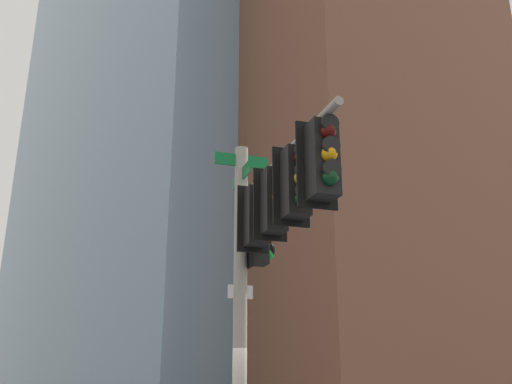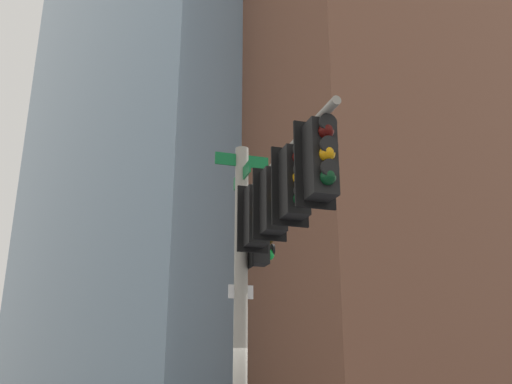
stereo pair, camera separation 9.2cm
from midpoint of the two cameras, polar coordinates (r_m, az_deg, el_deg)
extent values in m
cylinder|color=#9E998C|center=(10.06, -1.87, -12.07)|extent=(0.25, 0.25, 6.19)
cylinder|color=#9E998C|center=(8.63, 2.08, 3.15)|extent=(1.55, 3.93, 0.12)
cylinder|color=#9E998C|center=(9.67, -0.55, -2.07)|extent=(0.44, 1.00, 0.75)
cube|color=#0F6B33|center=(10.75, -1.72, 3.17)|extent=(1.00, 0.39, 0.24)
cube|color=#0F6B33|center=(10.64, -1.73, 1.67)|extent=(0.41, 1.04, 0.24)
cube|color=white|center=(10.11, -1.85, -10.02)|extent=(0.43, 0.18, 0.24)
cube|color=black|center=(9.50, -0.28, -2.46)|extent=(0.44, 0.44, 1.00)
cube|color=black|center=(9.68, -0.62, -2.75)|extent=(0.52, 0.23, 1.16)
sphere|color=#470A07|center=(9.40, 0.10, -0.38)|extent=(0.20, 0.20, 0.20)
cylinder|color=black|center=(9.37, 0.23, 0.26)|extent=(0.23, 0.12, 0.23)
sphere|color=#F29E0C|center=(9.31, 0.11, -2.13)|extent=(0.20, 0.20, 0.20)
cylinder|color=black|center=(9.28, 0.23, -1.49)|extent=(0.23, 0.12, 0.23)
sphere|color=#0A3819|center=(9.23, 0.11, -3.92)|extent=(0.20, 0.20, 0.20)
cylinder|color=black|center=(9.20, 0.23, -3.28)|extent=(0.23, 0.12, 0.23)
cube|color=black|center=(8.68, 1.52, -0.91)|extent=(0.44, 0.44, 1.00)
cube|color=black|center=(8.85, 1.11, -1.26)|extent=(0.52, 0.23, 1.16)
sphere|color=#470A07|center=(8.60, 1.96, 1.39)|extent=(0.20, 0.20, 0.20)
cylinder|color=black|center=(8.57, 2.10, 2.09)|extent=(0.23, 0.12, 0.23)
sphere|color=#F29E0C|center=(8.50, 1.98, -0.52)|extent=(0.20, 0.20, 0.20)
cylinder|color=black|center=(8.47, 2.12, 0.19)|extent=(0.23, 0.12, 0.23)
sphere|color=#0A3819|center=(8.41, 2.00, -2.46)|extent=(0.20, 0.20, 0.20)
cylinder|color=black|center=(8.38, 2.14, -1.75)|extent=(0.23, 0.12, 0.23)
cube|color=black|center=(7.88, 3.68, 0.96)|extent=(0.44, 0.44, 1.00)
cube|color=black|center=(8.05, 3.19, 0.53)|extent=(0.52, 0.23, 1.16)
sphere|color=#470A07|center=(7.81, 4.19, 3.51)|extent=(0.20, 0.20, 0.20)
cylinder|color=black|center=(7.79, 4.35, 4.29)|extent=(0.23, 0.12, 0.23)
sphere|color=#F29E0C|center=(7.70, 4.24, 1.44)|extent=(0.20, 0.20, 0.20)
cylinder|color=black|center=(7.68, 4.40, 2.22)|extent=(0.23, 0.12, 0.23)
sphere|color=#0A3819|center=(7.61, 4.29, -0.69)|extent=(0.20, 0.20, 0.20)
cylinder|color=black|center=(7.58, 4.46, 0.10)|extent=(0.23, 0.12, 0.23)
cube|color=black|center=(7.11, 6.33, 3.24)|extent=(0.44, 0.44, 1.00)
cube|color=black|center=(7.27, 5.72, 2.72)|extent=(0.52, 0.23, 1.16)
sphere|color=#470A07|center=(7.05, 6.92, 6.08)|extent=(0.20, 0.20, 0.20)
cylinder|color=black|center=(7.04, 7.12, 6.96)|extent=(0.23, 0.12, 0.23)
sphere|color=#F29E0C|center=(6.93, 7.02, 3.83)|extent=(0.20, 0.20, 0.20)
cylinder|color=black|center=(6.91, 7.21, 4.71)|extent=(0.23, 0.12, 0.23)
sphere|color=#0A3819|center=(6.83, 7.11, 1.49)|extent=(0.20, 0.20, 0.20)
cylinder|color=black|center=(6.80, 7.31, 2.38)|extent=(0.23, 0.12, 0.23)
cube|color=black|center=(10.39, -0.08, -4.65)|extent=(0.44, 0.44, 1.00)
cube|color=black|center=(10.34, -1.08, -4.57)|extent=(0.23, 0.52, 1.16)
sphere|color=#470A07|center=(10.53, 0.99, -3.14)|extent=(0.20, 0.20, 0.20)
cylinder|color=black|center=(10.57, 1.32, -2.70)|extent=(0.12, 0.23, 0.23)
sphere|color=#4C330A|center=(10.45, 1.00, -4.73)|extent=(0.20, 0.20, 0.20)
cylinder|color=black|center=(10.50, 1.33, -4.27)|extent=(0.12, 0.23, 0.23)
sphere|color=green|center=(10.39, 1.01, -6.33)|extent=(0.20, 0.20, 0.20)
cylinder|color=black|center=(10.43, 1.34, -5.87)|extent=(0.12, 0.23, 0.23)
cube|color=brown|center=(41.23, 9.77, 4.39)|extent=(21.06, 15.60, 35.48)
cube|color=#845B47|center=(56.38, -2.93, 4.09)|extent=(22.54, 15.96, 46.97)
cube|color=#7A99B2|center=(60.58, -1.95, 15.47)|extent=(31.60, 31.94, 71.39)
cube|color=#845B47|center=(77.99, 8.22, 0.29)|extent=(18.91, 18.35, 53.31)
camera|label=1|loc=(0.05, -90.27, 0.09)|focal=39.71mm
camera|label=2|loc=(0.05, 89.73, -0.09)|focal=39.71mm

